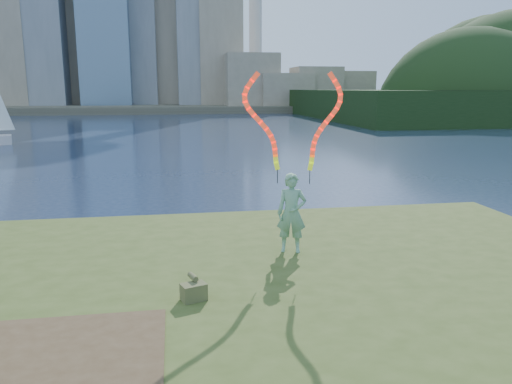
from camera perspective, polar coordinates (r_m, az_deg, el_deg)
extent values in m
plane|color=#1B2843|center=(10.08, -6.52, -13.11)|extent=(320.00, 320.00, 0.00)
cube|color=#3C4C1B|center=(7.80, -5.50, -19.80)|extent=(20.00, 18.00, 0.30)
cube|color=#3C4C1B|center=(7.94, -5.70, -17.13)|extent=(17.00, 15.00, 0.30)
cube|color=#3C4C1B|center=(8.00, -5.84, -14.87)|extent=(14.00, 12.00, 0.30)
cube|color=#47331E|center=(7.09, -24.18, -18.18)|extent=(3.20, 3.00, 0.02)
cube|color=#4C4737|center=(104.20, -9.37, 9.61)|extent=(320.00, 40.00, 1.20)
imported|color=#1D6735|center=(10.56, 4.10, -2.42)|extent=(0.71, 0.56, 1.69)
cylinder|color=black|center=(10.52, 2.46, 1.81)|extent=(0.02, 0.02, 0.30)
cylinder|color=black|center=(10.50, 6.15, 1.73)|extent=(0.02, 0.02, 0.30)
cube|color=#464D26|center=(8.43, -7.13, -11.27)|extent=(0.46, 0.38, 0.28)
cylinder|color=#464D26|center=(8.53, -7.22, -9.60)|extent=(0.18, 0.28, 0.09)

